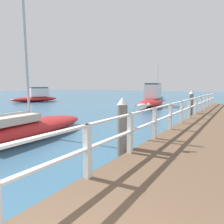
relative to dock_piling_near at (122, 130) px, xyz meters
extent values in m
cube|color=brown|center=(1.89, 6.35, -0.71)|extent=(3.18, 21.40, 0.41)
cube|color=silver|center=(0.38, -1.90, 0.00)|extent=(0.12, 0.12, 1.01)
cube|color=silver|center=(0.38, -0.25, 0.00)|extent=(0.12, 0.12, 1.01)
cube|color=silver|center=(0.38, 1.40, 0.00)|extent=(0.12, 0.12, 1.01)
cube|color=silver|center=(0.38, 3.05, 0.00)|extent=(0.12, 0.12, 1.01)
cube|color=silver|center=(0.38, 4.70, 0.00)|extent=(0.12, 0.12, 1.01)
cube|color=silver|center=(0.38, 6.35, 0.00)|extent=(0.12, 0.12, 1.01)
cube|color=silver|center=(0.38, 8.00, 0.00)|extent=(0.12, 0.12, 1.01)
cube|color=silver|center=(0.38, 9.65, 0.00)|extent=(0.12, 0.12, 1.01)
cube|color=silver|center=(0.38, 11.30, 0.00)|extent=(0.12, 0.12, 1.01)
cube|color=silver|center=(0.38, 12.95, 0.00)|extent=(0.12, 0.12, 1.01)
cube|color=silver|center=(0.38, 14.60, 0.00)|extent=(0.12, 0.12, 1.01)
cube|color=silver|center=(0.38, 16.25, 0.00)|extent=(0.12, 0.12, 1.01)
cube|color=silver|center=(0.38, 6.35, 0.49)|extent=(0.10, 19.80, 0.04)
cube|color=silver|center=(0.38, 6.35, 0.05)|extent=(0.10, 19.80, 0.04)
cylinder|color=#6B6056|center=(0.00, 0.00, -0.11)|extent=(0.28, 0.28, 1.60)
cone|color=white|center=(0.00, 0.00, 0.79)|extent=(0.29, 0.29, 0.20)
cylinder|color=#6B6056|center=(0.00, 8.51, -0.11)|extent=(0.28, 0.28, 1.60)
cone|color=white|center=(0.00, 8.51, 0.79)|extent=(0.29, 0.29, 0.20)
ellipsoid|color=white|center=(0.38, 0.44, 0.64)|extent=(0.30, 0.27, 0.15)
sphere|color=white|center=(0.52, 0.55, 0.68)|extent=(0.09, 0.09, 0.09)
cone|color=gold|center=(0.57, 0.59, 0.68)|extent=(0.05, 0.05, 0.02)
cone|color=#939399|center=(0.24, 0.34, 0.65)|extent=(0.11, 0.10, 0.07)
ellipsoid|color=#939399|center=(0.38, 0.44, 0.66)|extent=(0.28, 0.27, 0.04)
cylinder|color=tan|center=(0.36, 0.46, 0.54)|extent=(0.01, 0.01, 0.05)
cylinder|color=tan|center=(0.39, 0.42, 0.54)|extent=(0.01, 0.01, 0.05)
ellipsoid|color=#197266|center=(-7.58, 22.53, -0.59)|extent=(1.82, 5.13, 0.65)
cylinder|color=#B2B2B7|center=(-7.60, 22.78, 2.02)|extent=(0.10, 0.10, 4.57)
cylinder|color=#B2B2B7|center=(-7.54, 21.90, 0.09)|extent=(0.20, 1.76, 0.08)
cube|color=beige|center=(-7.54, 21.92, -0.11)|extent=(0.95, 1.87, 0.30)
ellipsoid|color=red|center=(-20.46, 11.61, -0.57)|extent=(3.85, 6.30, 0.69)
cube|color=white|center=(-20.28, 12.17, 0.33)|extent=(2.02, 2.68, 1.10)
cube|color=#334756|center=(-20.28, 12.17, 0.95)|extent=(1.86, 2.43, 0.16)
ellipsoid|color=red|center=(-4.77, 0.05, -0.57)|extent=(2.93, 6.86, 0.69)
cylinder|color=#B2B2B7|center=(-4.81, 0.38, 2.87)|extent=(0.10, 0.10, 6.18)
cylinder|color=#B2B2B7|center=(-4.69, -0.78, 0.13)|extent=(0.31, 2.33, 0.08)
cube|color=beige|center=(-4.69, -0.75, -0.07)|extent=(1.51, 2.51, 0.30)
ellipsoid|color=red|center=(-5.00, 14.32, -0.48)|extent=(3.49, 7.35, 0.86)
cube|color=white|center=(-5.14, 15.01, 0.63)|extent=(1.88, 3.04, 1.37)
cube|color=#334756|center=(-5.14, 15.01, 1.40)|extent=(1.74, 2.75, 0.16)
camera|label=1|loc=(2.69, -4.56, 1.20)|focal=31.53mm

